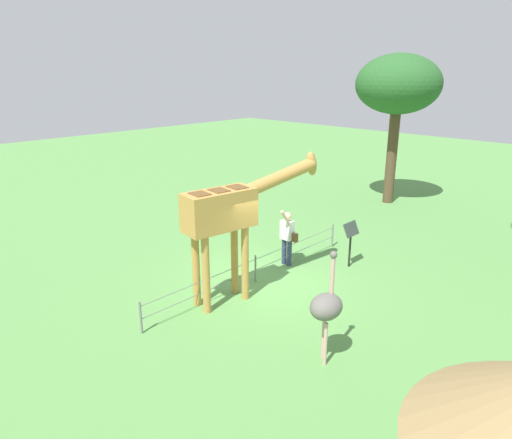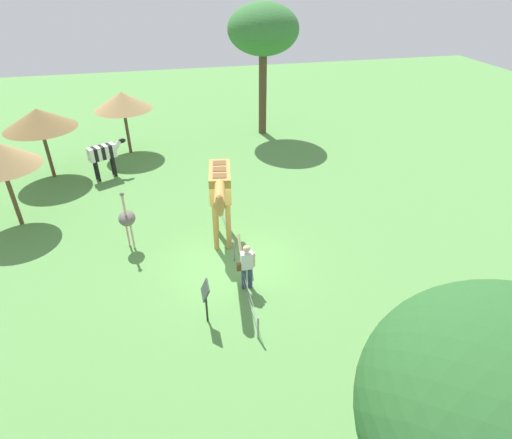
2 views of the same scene
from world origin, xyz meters
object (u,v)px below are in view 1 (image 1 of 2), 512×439
(visitor, at_px, (287,235))
(info_sign, at_px, (351,235))
(tree_northeast, at_px, (398,86))
(ostrich, at_px, (326,307))
(giraffe, at_px, (232,212))

(visitor, bearing_deg, info_sign, -50.03)
(info_sign, bearing_deg, tree_northeast, 20.37)
(ostrich, height_order, info_sign, ostrich)
(ostrich, distance_m, info_sign, 4.70)
(giraffe, xyz_separation_m, tree_northeast, (10.43, 1.53, 2.51))
(giraffe, bearing_deg, visitor, 8.10)
(ostrich, bearing_deg, info_sign, 27.26)
(giraffe, relative_size, tree_northeast, 0.66)
(giraffe, relative_size, ostrich, 1.75)
(tree_northeast, bearing_deg, ostrich, -156.94)
(visitor, xyz_separation_m, ostrich, (-3.03, -3.51, 0.27))
(visitor, bearing_deg, ostrich, -130.80)
(visitor, xyz_separation_m, tree_northeast, (7.98, 1.18, 3.82))
(visitor, height_order, tree_northeast, tree_northeast)
(tree_northeast, height_order, info_sign, tree_northeast)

